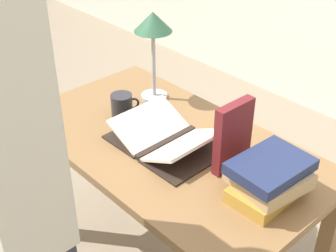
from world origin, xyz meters
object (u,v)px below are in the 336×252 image
Objects in this scene: reading_lamp at (153,30)px; coffee_mug at (122,105)px; person_reader at (13,216)px; open_book at (166,139)px; book_stack_tall at (269,178)px; book_standing_upright at (233,136)px.

coffee_mug is (0.03, -0.21, -0.28)m from reading_lamp.
open_book is at bearing -80.20° from person_reader.
coffee_mug is at bearing -177.51° from book_stack_tall.
open_book is 0.29m from coffee_mug.
reading_lamp is at bearing 145.04° from open_book.
book_standing_upright is at bearing -13.52° from reading_lamp.
book_standing_upright is 0.63m from reading_lamp.
book_stack_tall is 0.75m from coffee_mug.
reading_lamp is 0.35m from coffee_mug.
open_book is 0.71m from person_reader.
book_stack_tall reaches higher than coffee_mug.
open_book is 3.59× the size of coffee_mug.
person_reader is (0.41, -0.70, 0.09)m from coffee_mug.
open_book is at bearing -174.50° from book_stack_tall.
book_stack_tall is 0.20m from book_standing_upright.
reading_lamp is at bearing 167.31° from book_stack_tall.
coffee_mug is at bearing -82.71° from reading_lamp.
book_stack_tall is 0.81m from person_reader.
person_reader is at bearing -80.74° from open_book.
person_reader reaches higher than book_stack_tall.
book_stack_tall is 0.83m from reading_lamp.
open_book is at bearing -34.42° from reading_lamp.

